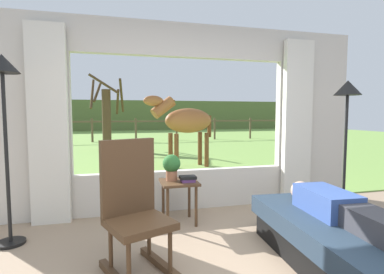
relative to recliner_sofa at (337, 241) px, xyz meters
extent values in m
cube|color=beige|center=(-2.98, 1.86, 1.06)|extent=(1.15, 0.12, 2.55)
cube|color=beige|center=(1.07, 1.86, 1.06)|extent=(1.15, 0.12, 2.55)
cube|color=beige|center=(-0.96, 1.86, 0.06)|extent=(2.90, 0.12, 0.55)
cube|color=beige|center=(-0.96, 1.86, 2.11)|extent=(2.90, 0.12, 0.45)
cube|color=silver|center=(-2.65, 1.72, 0.98)|extent=(0.44, 0.10, 2.40)
cube|color=silver|center=(0.73, 1.72, 0.98)|extent=(0.44, 0.10, 2.40)
cube|color=#759E47|center=(-0.96, 12.76, -0.21)|extent=(36.00, 21.68, 0.02)
cube|color=#576837|center=(-0.96, 22.60, 0.98)|extent=(36.00, 2.00, 2.40)
cube|color=black|center=(0.00, 0.00, -0.10)|extent=(0.92, 1.61, 0.24)
cube|color=#233342|center=(0.00, 0.00, 0.11)|extent=(1.01, 1.75, 0.18)
cube|color=#334C8C|center=(0.00, 0.15, 0.31)|extent=(0.38, 0.62, 0.22)
cube|color=#333338|center=(0.00, -0.45, 0.29)|extent=(0.32, 0.70, 0.18)
sphere|color=tan|center=(0.00, 0.54, 0.31)|extent=(0.20, 0.20, 0.20)
cube|color=#4C331E|center=(-1.69, 0.26, 0.22)|extent=(0.62, 0.62, 0.06)
cube|color=#4C331E|center=(-1.77, 0.45, 0.56)|extent=(0.47, 0.23, 0.68)
cube|color=#4C331E|center=(-1.51, 0.33, -0.19)|extent=(0.31, 0.65, 0.06)
cylinder|color=#4C331E|center=(-1.79, 0.02, 0.02)|extent=(0.04, 0.04, 0.38)
cylinder|color=#4C331E|center=(-1.46, 0.16, 0.02)|extent=(0.04, 0.04, 0.38)
cylinder|color=#4C331E|center=(-1.93, 0.36, 0.02)|extent=(0.04, 0.04, 0.38)
cylinder|color=#4C331E|center=(-1.59, 0.49, 0.02)|extent=(0.04, 0.04, 0.38)
cube|color=#4C331E|center=(-1.14, 1.34, 0.29)|extent=(0.44, 0.44, 0.03)
cylinder|color=#4C331E|center=(-1.31, 1.17, 0.03)|extent=(0.04, 0.04, 0.49)
cylinder|color=#4C331E|center=(-0.97, 1.17, 0.03)|extent=(0.04, 0.04, 0.49)
cylinder|color=#4C331E|center=(-1.31, 1.51, 0.03)|extent=(0.04, 0.04, 0.49)
cylinder|color=#4C331E|center=(-0.97, 1.51, 0.03)|extent=(0.04, 0.04, 0.49)
cylinder|color=#9E6042|center=(-1.22, 1.40, 0.36)|extent=(0.14, 0.14, 0.12)
sphere|color=#2D6B2D|center=(-1.22, 1.40, 0.51)|extent=(0.22, 0.22, 0.22)
cube|color=#59336B|center=(-1.04, 1.27, 0.32)|extent=(0.16, 0.13, 0.03)
cube|color=black|center=(-1.04, 1.28, 0.35)|extent=(0.20, 0.15, 0.04)
cylinder|color=black|center=(-2.94, 1.18, -0.20)|extent=(0.28, 0.28, 0.03)
cylinder|color=black|center=(-2.94, 1.18, 0.65)|extent=(0.04, 0.04, 1.74)
cone|color=black|center=(-2.94, 1.18, 1.61)|extent=(0.32, 0.32, 0.18)
cylinder|color=black|center=(0.89, 0.93, -0.20)|extent=(0.28, 0.28, 0.03)
cylinder|color=black|center=(0.89, 0.93, 0.56)|extent=(0.04, 0.04, 1.56)
cone|color=black|center=(0.89, 0.93, 1.44)|extent=(0.32, 0.32, 0.18)
ellipsoid|color=brown|center=(-0.15, 4.87, 0.95)|extent=(1.34, 0.87, 0.60)
cylinder|color=brown|center=(-0.80, 4.70, 1.26)|extent=(0.65, 0.41, 0.53)
ellipsoid|color=brown|center=(-1.04, 4.63, 1.41)|extent=(0.52, 0.32, 0.24)
cube|color=#593319|center=(-0.73, 4.72, 1.29)|extent=(0.43, 0.19, 0.32)
cylinder|color=#593319|center=(0.43, 5.03, 0.80)|extent=(0.12, 0.12, 0.55)
cylinder|color=#593319|center=(-0.51, 4.61, 0.23)|extent=(0.11, 0.11, 0.85)
cylinder|color=#593319|center=(-0.59, 4.92, 0.23)|extent=(0.11, 0.11, 0.85)
cylinder|color=#593319|center=(0.30, 4.83, 0.23)|extent=(0.11, 0.11, 0.85)
cylinder|color=#593319|center=(0.22, 5.14, 0.23)|extent=(0.11, 0.11, 0.85)
cylinder|color=#4C3823|center=(-2.21, 9.29, 0.91)|extent=(0.32, 0.32, 2.22)
cylinder|color=#47331E|center=(-2.27, 8.88, 2.18)|extent=(1.06, 0.23, 0.72)
cylinder|color=#47331E|center=(-2.53, 9.40, 1.90)|extent=(0.31, 0.70, 0.76)
cylinder|color=#47331E|center=(-2.70, 9.32, 1.85)|extent=(0.14, 0.96, 1.14)
cylinder|color=#47331E|center=(-1.66, 9.24, 1.78)|extent=(0.20, 1.20, 1.19)
cylinder|color=#47331E|center=(-1.80, 9.33, 1.56)|extent=(0.16, 0.87, 0.91)
cylinder|color=brown|center=(-4.96, 12.26, 0.35)|extent=(0.10, 0.10, 1.10)
cylinder|color=brown|center=(-2.96, 12.26, 0.35)|extent=(0.10, 0.10, 1.10)
cylinder|color=brown|center=(-0.96, 12.26, 0.35)|extent=(0.10, 0.10, 1.10)
cylinder|color=brown|center=(1.04, 12.26, 0.35)|extent=(0.10, 0.10, 1.10)
cylinder|color=brown|center=(3.04, 12.26, 0.35)|extent=(0.10, 0.10, 1.10)
cylinder|color=brown|center=(5.04, 12.26, 0.35)|extent=(0.10, 0.10, 1.10)
cylinder|color=brown|center=(7.04, 12.26, 0.35)|extent=(0.10, 0.10, 1.10)
cube|color=brown|center=(-0.96, 12.26, 0.75)|extent=(16.00, 0.06, 0.08)
camera|label=1|loc=(-1.86, -2.12, 1.12)|focal=27.54mm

